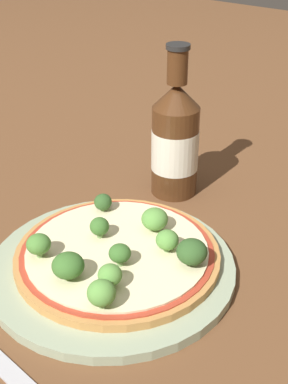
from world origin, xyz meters
name	(u,v)px	position (x,y,z in m)	size (l,w,h in m)	color
ground_plane	(101,280)	(0.00, 0.00, 0.00)	(3.00, 3.00, 0.00)	brown
plate	(113,267)	(0.02, 0.00, 0.01)	(0.28, 0.28, 0.01)	#93A384
pizza	(119,255)	(0.03, 0.00, 0.02)	(0.24, 0.24, 0.01)	#B77F42
broccoli_floret_0	(103,202)	(0.08, 0.07, 0.04)	(0.02, 0.02, 0.02)	#6B8E51
broccoli_floret_1	(120,254)	(0.01, -0.02, 0.04)	(0.02, 0.02, 0.03)	#6B8E51
broccoli_floret_2	(110,275)	(-0.03, -0.04, 0.04)	(0.03, 0.03, 0.03)	#6B8E51
broccoli_floret_3	(155,219)	(0.09, -0.01, 0.04)	(0.03, 0.03, 0.03)	#6B8E51
broccoli_floret_4	(167,240)	(0.06, -0.05, 0.04)	(0.03, 0.03, 0.03)	#6B8E51
broccoli_floret_5	(99,227)	(0.04, 0.03, 0.04)	(0.02, 0.02, 0.03)	#6B8E51
broccoli_floret_6	(101,293)	(-0.05, -0.05, 0.04)	(0.03, 0.03, 0.03)	#6B8E51
broccoli_floret_7	(68,266)	(-0.04, 0.01, 0.04)	(0.03, 0.03, 0.03)	#6B8E51
broccoli_floret_8	(192,252)	(0.06, -0.08, 0.04)	(0.03, 0.03, 0.03)	#6B8E51
broccoli_floret_9	(39,244)	(-0.03, 0.06, 0.04)	(0.03, 0.03, 0.03)	#6B8E51
beer_bottle	(175,140)	(0.22, 0.05, 0.08)	(0.07, 0.07, 0.21)	#472814
fork	(22,384)	(-0.15, -0.04, 0.00)	(0.03, 0.17, 0.00)	#B2B2B7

